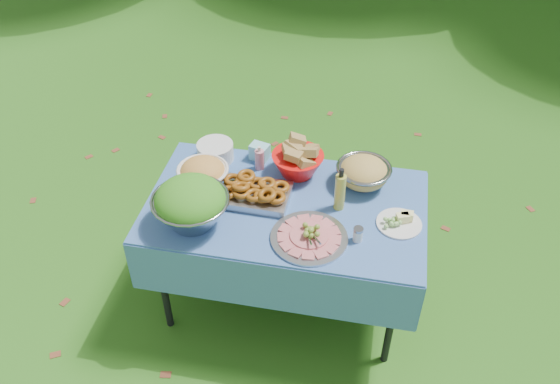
# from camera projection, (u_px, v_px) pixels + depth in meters

# --- Properties ---
(ground) EXTENTS (80.00, 80.00, 0.00)m
(ground) POSITION_uv_depth(u_px,v_px,m) (285.00, 298.00, 3.61)
(ground) COLOR #18390A
(ground) RESTS_ON ground
(picnic_table) EXTENTS (1.46, 0.86, 0.76)m
(picnic_table) POSITION_uv_depth(u_px,v_px,m) (285.00, 255.00, 3.36)
(picnic_table) COLOR #74AEDF
(picnic_table) RESTS_ON ground
(salad_bowl) EXTENTS (0.51, 0.51, 0.26)m
(salad_bowl) POSITION_uv_depth(u_px,v_px,m) (191.00, 204.00, 2.93)
(salad_bowl) COLOR gray
(salad_bowl) RESTS_ON picnic_table
(pasta_bowl_white) EXTENTS (0.36, 0.36, 0.15)m
(pasta_bowl_white) POSITION_uv_depth(u_px,v_px,m) (203.00, 173.00, 3.20)
(pasta_bowl_white) COLOR silver
(pasta_bowl_white) RESTS_ON picnic_table
(plate_stack) EXTENTS (0.27, 0.27, 0.10)m
(plate_stack) POSITION_uv_depth(u_px,v_px,m) (215.00, 151.00, 3.39)
(plate_stack) COLOR silver
(plate_stack) RESTS_ON picnic_table
(wipes_box) EXTENTS (0.12, 0.10, 0.09)m
(wipes_box) POSITION_uv_depth(u_px,v_px,m) (260.00, 152.00, 3.39)
(wipes_box) COLOR #86D8E2
(wipes_box) RESTS_ON picnic_table
(sanitizer_bottle) EXTENTS (0.07, 0.07, 0.15)m
(sanitizer_bottle) POSITION_uv_depth(u_px,v_px,m) (260.00, 158.00, 3.31)
(sanitizer_bottle) COLOR pink
(sanitizer_bottle) RESTS_ON picnic_table
(bread_bowl) EXTENTS (0.36, 0.36, 0.19)m
(bread_bowl) POSITION_uv_depth(u_px,v_px,m) (298.00, 159.00, 3.26)
(bread_bowl) COLOR red
(bread_bowl) RESTS_ON picnic_table
(pasta_bowl_steel) EXTENTS (0.37, 0.37, 0.16)m
(pasta_bowl_steel) POSITION_uv_depth(u_px,v_px,m) (364.00, 172.00, 3.20)
(pasta_bowl_steel) COLOR gray
(pasta_bowl_steel) RESTS_ON picnic_table
(fried_tray) EXTENTS (0.37, 0.27, 0.09)m
(fried_tray) POSITION_uv_depth(u_px,v_px,m) (255.00, 192.00, 3.13)
(fried_tray) COLOR #A8A7AC
(fried_tray) RESTS_ON picnic_table
(charcuterie_platter) EXTENTS (0.50, 0.50, 0.09)m
(charcuterie_platter) POSITION_uv_depth(u_px,v_px,m) (309.00, 232.00, 2.90)
(charcuterie_platter) COLOR #AFB2B8
(charcuterie_platter) RESTS_ON picnic_table
(oil_bottle) EXTENTS (0.06, 0.06, 0.25)m
(oil_bottle) POSITION_uv_depth(u_px,v_px,m) (340.00, 189.00, 3.02)
(oil_bottle) COLOR gold
(oil_bottle) RESTS_ON picnic_table
(cheese_plate) EXTENTS (0.24, 0.24, 0.06)m
(cheese_plate) POSITION_uv_depth(u_px,v_px,m) (400.00, 220.00, 2.98)
(cheese_plate) COLOR silver
(cheese_plate) RESTS_ON picnic_table
(shaker) EXTENTS (0.06, 0.06, 0.08)m
(shaker) POSITION_uv_depth(u_px,v_px,m) (358.00, 234.00, 2.89)
(shaker) COLOR silver
(shaker) RESTS_ON picnic_table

